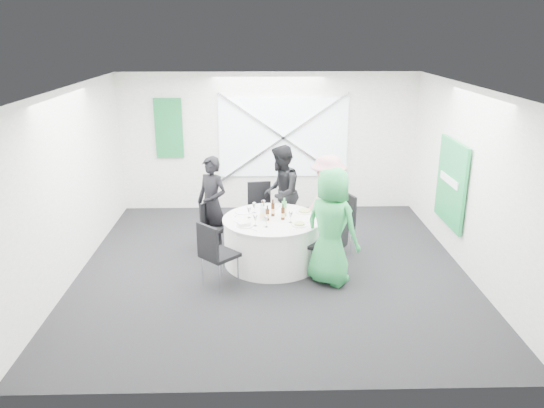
{
  "coord_description": "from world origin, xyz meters",
  "views": [
    {
      "loc": [
        -0.2,
        -7.64,
        3.61
      ],
      "look_at": [
        0.0,
        0.2,
        1.0
      ],
      "focal_mm": 35.0,
      "sensor_mm": 36.0,
      "label": 1
    }
  ],
  "objects_px": {
    "chair_front_right": "(334,240)",
    "chair_front_left": "(215,250)",
    "chair_back_left": "(212,222)",
    "person_man_back": "(281,193)",
    "person_man_back_left": "(212,203)",
    "person_woman_pink": "(327,203)",
    "banquet_table": "(272,241)",
    "green_water_bottle": "(284,209)",
    "clear_water_bottle": "(262,214)",
    "chair_back": "(260,205)",
    "person_woman_green": "(331,227)",
    "chair_back_right": "(342,219)"
  },
  "relations": [
    {
      "from": "banquet_table",
      "to": "person_woman_pink",
      "type": "xyz_separation_m",
      "value": [
        0.95,
        0.6,
        0.44
      ]
    },
    {
      "from": "chair_front_right",
      "to": "person_woman_green",
      "type": "distance_m",
      "value": 0.33
    },
    {
      "from": "chair_back_right",
      "to": "chair_front_right",
      "type": "xyz_separation_m",
      "value": [
        -0.26,
        -0.94,
        0.0
      ]
    },
    {
      "from": "chair_back_left",
      "to": "person_woman_pink",
      "type": "bearing_deg",
      "value": -58.92
    },
    {
      "from": "person_man_back",
      "to": "person_woman_pink",
      "type": "height_order",
      "value": "person_man_back"
    },
    {
      "from": "person_man_back",
      "to": "clear_water_bottle",
      "type": "relative_size",
      "value": 6.04
    },
    {
      "from": "chair_back",
      "to": "green_water_bottle",
      "type": "distance_m",
      "value": 1.22
    },
    {
      "from": "chair_front_left",
      "to": "person_man_back",
      "type": "height_order",
      "value": "person_man_back"
    },
    {
      "from": "banquet_table",
      "to": "person_man_back",
      "type": "bearing_deg",
      "value": 80.41
    },
    {
      "from": "chair_back",
      "to": "person_man_back",
      "type": "distance_m",
      "value": 0.48
    },
    {
      "from": "banquet_table",
      "to": "person_woman_green",
      "type": "relative_size",
      "value": 0.89
    },
    {
      "from": "chair_front_left",
      "to": "person_woman_green",
      "type": "height_order",
      "value": "person_woman_green"
    },
    {
      "from": "person_man_back_left",
      "to": "person_woman_green",
      "type": "height_order",
      "value": "person_woman_green"
    },
    {
      "from": "person_man_back",
      "to": "green_water_bottle",
      "type": "relative_size",
      "value": 5.65
    },
    {
      "from": "person_woman_pink",
      "to": "person_woman_green",
      "type": "height_order",
      "value": "person_woman_green"
    },
    {
      "from": "chair_front_left",
      "to": "clear_water_bottle",
      "type": "distance_m",
      "value": 1.06
    },
    {
      "from": "chair_back_left",
      "to": "person_woman_green",
      "type": "distance_m",
      "value": 2.31
    },
    {
      "from": "chair_front_right",
      "to": "person_man_back_left",
      "type": "height_order",
      "value": "person_man_back_left"
    },
    {
      "from": "banquet_table",
      "to": "green_water_bottle",
      "type": "relative_size",
      "value": 5.2
    },
    {
      "from": "person_man_back_left",
      "to": "clear_water_bottle",
      "type": "distance_m",
      "value": 1.15
    },
    {
      "from": "banquet_table",
      "to": "green_water_bottle",
      "type": "height_order",
      "value": "green_water_bottle"
    },
    {
      "from": "chair_back_right",
      "to": "clear_water_bottle",
      "type": "xyz_separation_m",
      "value": [
        -1.32,
        -0.5,
        0.27
      ]
    },
    {
      "from": "chair_back_right",
      "to": "chair_front_right",
      "type": "bearing_deg",
      "value": -34.92
    },
    {
      "from": "banquet_table",
      "to": "chair_back_right",
      "type": "distance_m",
      "value": 1.26
    },
    {
      "from": "person_man_back_left",
      "to": "person_woman_green",
      "type": "xyz_separation_m",
      "value": [
        1.84,
        -1.38,
        0.08
      ]
    },
    {
      "from": "chair_front_left",
      "to": "person_man_back",
      "type": "xyz_separation_m",
      "value": [
        1.02,
        1.92,
        0.26
      ]
    },
    {
      "from": "chair_front_right",
      "to": "chair_front_left",
      "type": "relative_size",
      "value": 1.02
    },
    {
      "from": "chair_back_left",
      "to": "green_water_bottle",
      "type": "bearing_deg",
      "value": -81.17
    },
    {
      "from": "person_man_back_left",
      "to": "person_woman_pink",
      "type": "bearing_deg",
      "value": 31.94
    },
    {
      "from": "chair_back_right",
      "to": "person_man_back_left",
      "type": "bearing_deg",
      "value": -116.55
    },
    {
      "from": "green_water_bottle",
      "to": "chair_back_left",
      "type": "bearing_deg",
      "value": 156.8
    },
    {
      "from": "chair_back_right",
      "to": "clear_water_bottle",
      "type": "bearing_deg",
      "value": -88.69
    },
    {
      "from": "banquet_table",
      "to": "person_woman_pink",
      "type": "height_order",
      "value": "person_woman_pink"
    },
    {
      "from": "chair_back",
      "to": "person_woman_green",
      "type": "height_order",
      "value": "person_woman_green"
    },
    {
      "from": "chair_front_left",
      "to": "person_man_back",
      "type": "distance_m",
      "value": 2.19
    },
    {
      "from": "person_man_back",
      "to": "person_man_back_left",
      "type": "bearing_deg",
      "value": -61.98
    },
    {
      "from": "chair_back_left",
      "to": "banquet_table",
      "type": "bearing_deg",
      "value": -90.0
    },
    {
      "from": "person_woman_pink",
      "to": "clear_water_bottle",
      "type": "height_order",
      "value": "person_woman_pink"
    },
    {
      "from": "chair_front_right",
      "to": "person_man_back",
      "type": "relative_size",
      "value": 0.6
    },
    {
      "from": "chair_back_left",
      "to": "person_man_back",
      "type": "relative_size",
      "value": 0.48
    },
    {
      "from": "person_man_back",
      "to": "green_water_bottle",
      "type": "bearing_deg",
      "value": 10.47
    },
    {
      "from": "clear_water_bottle",
      "to": "chair_back_right",
      "type": "bearing_deg",
      "value": 20.67
    },
    {
      "from": "person_man_back",
      "to": "chair_front_right",
      "type": "bearing_deg",
      "value": 33.92
    },
    {
      "from": "banquet_table",
      "to": "chair_back",
      "type": "bearing_deg",
      "value": 98.38
    },
    {
      "from": "chair_back",
      "to": "green_water_bottle",
      "type": "height_order",
      "value": "green_water_bottle"
    },
    {
      "from": "chair_back",
      "to": "green_water_bottle",
      "type": "bearing_deg",
      "value": -79.67
    },
    {
      "from": "green_water_bottle",
      "to": "clear_water_bottle",
      "type": "relative_size",
      "value": 1.07
    },
    {
      "from": "person_man_back_left",
      "to": "person_woman_pink",
      "type": "height_order",
      "value": "person_woman_pink"
    },
    {
      "from": "person_woman_green",
      "to": "clear_water_bottle",
      "type": "xyz_separation_m",
      "value": [
        -0.99,
        0.6,
        -0.01
      ]
    },
    {
      "from": "chair_front_right",
      "to": "person_woman_pink",
      "type": "distance_m",
      "value": 1.15
    }
  ]
}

